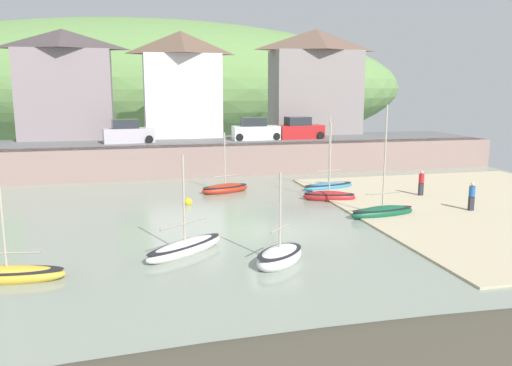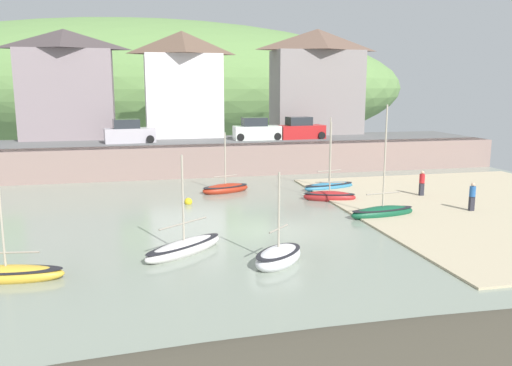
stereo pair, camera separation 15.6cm
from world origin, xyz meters
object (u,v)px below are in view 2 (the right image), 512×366
Objects in this scene: parked_car_near_slipway at (129,133)px; mooring_buoy at (188,202)px; sailboat_blue_trim at (6,274)px; person_on_slipway at (422,182)px; waterfront_building_right at (317,81)px; sailboat_white_hull at (383,212)px; waterfront_building_centre at (183,84)px; sailboat_nearest_shore at (329,196)px; sailboat_tall_mast at (278,257)px; parked_car_end_of_row at (301,130)px; fishing_boat_green at (184,248)px; waterfront_building_left at (66,84)px; sailboat_far_left at (329,186)px; person_near_water at (472,195)px; rowboat_small_beached at (225,188)px; parked_car_by_wall at (256,130)px.

parked_car_near_slipway is 14.46m from mooring_buoy.
sailboat_blue_trim reaches higher than person_on_slipway.
sailboat_white_hull is (-4.47, -23.76, -7.24)m from waterfront_building_right.
waterfront_building_centre reaches higher than sailboat_nearest_shore.
parked_car_near_slipway is (4.36, 24.86, 2.96)m from sailboat_blue_trim.
sailboat_tall_mast is 0.94× the size of parked_car_end_of_row.
waterfront_building_centre is 31.60m from sailboat_blue_trim.
waterfront_building_centre is 1.93× the size of sailboat_blue_trim.
sailboat_blue_trim is at bearing 155.87° from fishing_boat_green.
sailboat_tall_mast is at bearing -78.09° from mooring_buoy.
waterfront_building_right is 19.08m from parked_car_near_slipway.
sailboat_blue_trim is (-16.59, -10.23, -0.02)m from sailboat_nearest_shore.
waterfront_building_left is at bearing 115.57° from mooring_buoy.
waterfront_building_centre is 19.26m from sailboat_far_left.
sailboat_white_hull reaches higher than person_near_water.
sailboat_tall_mast is 16.18m from person_on_slipway.
fishing_boat_green is at bearing -123.18° from parked_car_end_of_row.
person_near_water is (24.17, -23.96, -6.26)m from waterfront_building_left.
fishing_boat_green is 18.00m from person_on_slipway.
person_near_water is at bearing -52.64° from parked_car_near_slipway.
person_on_slipway is (3.36, -15.04, -2.22)m from parked_car_end_of_row.
waterfront_building_left is 7.99m from parked_car_near_slipway.
sailboat_nearest_shore is 1.20× the size of rowboat_small_beached.
parked_car_near_slipway is at bearing -165.99° from waterfront_building_right.
parked_car_end_of_row is at bearing 0.38° from parked_car_by_wall.
sailboat_blue_trim is at bearing -106.80° from parked_car_near_slipway.
waterfront_building_left is 1.92× the size of sailboat_blue_trim.
sailboat_far_left is at bearing 88.99° from sailboat_nearest_shore.
sailboat_far_left is at bearing -23.32° from rowboat_small_beached.
person_on_slipway is at bearing -81.95° from parked_car_end_of_row.
parked_car_near_slipway is 23.85m from person_on_slipway.
sailboat_far_left is (-4.54, -15.78, -7.29)m from waterfront_building_right.
sailboat_white_hull reaches higher than person_on_slipway.
rowboat_small_beached reaches higher than mooring_buoy.
sailboat_white_hull is 18.77m from sailboat_blue_trim.
sailboat_nearest_shore reaches higher than parked_car_near_slipway.
waterfront_building_centre is 16.74m from rowboat_small_beached.
sailboat_far_left is 10.69× the size of mooring_buoy.
waterfront_building_centre reaches higher than parked_car_end_of_row.
sailboat_white_hull is 7.99m from sailboat_far_left.
sailboat_far_left is 1.21× the size of parked_car_end_of_row.
waterfront_building_centre reaches higher than person_on_slipway.
sailboat_white_hull reaches higher than sailboat_blue_trim.
sailboat_white_hull reaches higher than sailboat_tall_mast.
fishing_boat_green is 1.04× the size of parked_car_near_slipway.
sailboat_blue_trim is at bearing -127.32° from waterfront_building_right.
sailboat_nearest_shore reaches higher than parked_car_by_wall.
rowboat_small_beached reaches higher than person_on_slipway.
rowboat_small_beached is 14.07m from parked_car_end_of_row.
parked_car_near_slipway is at bearing 58.39° from sailboat_tall_mast.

